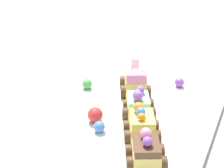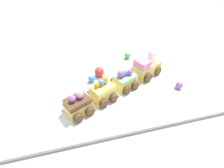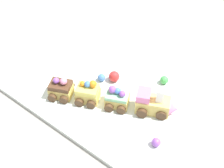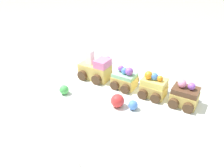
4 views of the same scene
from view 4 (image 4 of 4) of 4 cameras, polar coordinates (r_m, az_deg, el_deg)
The scene contains 10 objects.
ground_plane at distance 0.56m, azimuth 2.51°, elevation -3.75°, with size 10.00×10.00×0.00m, color gray.
display_board at distance 0.56m, azimuth 2.52°, elevation -3.24°, with size 0.83×0.38×0.01m, color silver.
cake_train_locomotive at distance 0.63m, azimuth -4.91°, elevation 3.79°, with size 0.12×0.09×0.08m.
cake_car_mint at distance 0.58m, azimuth 3.33°, elevation 1.22°, with size 0.08×0.09×0.06m.
cake_car_lemon at distance 0.55m, azimuth 10.80°, elevation -0.72°, with size 0.08×0.09×0.07m.
cake_car_chocolate at distance 0.54m, azimuth 18.42°, elevation -2.99°, with size 0.08×0.09×0.06m.
gumball_blue at distance 0.50m, azimuth 5.49°, elevation -5.51°, with size 0.02×0.02×0.02m, color #4C84E0.
gumball_purple at distance 0.72m, azimuth -1.12°, elevation 6.37°, with size 0.02×0.02×0.02m, color #9956C6.
gumball_red at distance 0.51m, azimuth 1.43°, elevation -4.39°, with size 0.03×0.03×0.03m, color red.
gumball_green at distance 0.57m, azimuth -12.40°, elevation -1.48°, with size 0.02×0.02×0.02m, color #4CBC56.
Camera 4 is at (-0.37, 0.28, 0.31)m, focal length 35.00 mm.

